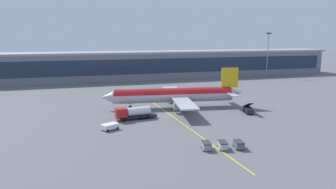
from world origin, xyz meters
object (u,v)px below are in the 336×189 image
at_px(belt_loader, 248,109).
at_px(baggage_cart_2, 239,144).
at_px(pushback_tug, 110,126).
at_px(fuel_tanker, 133,113).
at_px(baggage_cart_1, 223,145).
at_px(baggage_cart_0, 206,146).
at_px(main_airliner, 174,95).

relative_size(belt_loader, baggage_cart_2, 2.40).
distance_m(pushback_tug, baggage_cart_2, 29.67).
xyz_separation_m(fuel_tanker, belt_loader, (32.60, -1.97, -0.76)).
height_order(pushback_tug, baggage_cart_1, baggage_cart_1).
bearing_deg(baggage_cart_0, belt_loader, 45.21).
xyz_separation_m(baggage_cart_1, baggage_cart_2, (3.15, -0.58, 0.00)).
xyz_separation_m(belt_loader, baggage_cart_0, (-22.70, -22.87, -0.21)).
distance_m(pushback_tug, baggage_cart_1, 26.91).
bearing_deg(baggage_cart_2, baggage_cart_1, 169.49).
relative_size(fuel_tanker, pushback_tug, 2.48).
relative_size(main_airliner, fuel_tanker, 3.98).
height_order(belt_loader, pushback_tug, belt_loader).
bearing_deg(baggage_cart_1, belt_loader, 50.18).
bearing_deg(main_airliner, baggage_cart_0, -97.11).
distance_m(fuel_tanker, belt_loader, 32.67).
height_order(fuel_tanker, baggage_cart_2, fuel_tanker).
bearing_deg(baggage_cart_1, pushback_tug, 137.43).
height_order(belt_loader, baggage_cart_0, belt_loader).
bearing_deg(baggage_cart_1, fuel_tanker, 117.15).
bearing_deg(fuel_tanker, baggage_cart_1, -62.85).
bearing_deg(fuel_tanker, baggage_cart_0, -68.29).
xyz_separation_m(main_airliner, baggage_cart_2, (1.97, -35.86, -3.06)).
relative_size(fuel_tanker, baggage_cart_0, 3.82).
height_order(baggage_cart_0, baggage_cart_1, same).
xyz_separation_m(pushback_tug, baggage_cart_2, (22.96, -18.78, -0.07)).
xyz_separation_m(fuel_tanker, baggage_cart_2, (16.19, -26.01, -0.96)).
height_order(pushback_tug, baggage_cart_0, baggage_cart_0).
xyz_separation_m(main_airliner, baggage_cart_0, (-4.33, -34.69, -3.06)).
distance_m(main_airliner, baggage_cart_2, 36.04).
distance_m(baggage_cart_1, baggage_cart_2, 3.20).
xyz_separation_m(main_airliner, fuel_tanker, (-14.22, -9.85, -2.10)).
distance_m(belt_loader, baggage_cart_2, 29.11).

